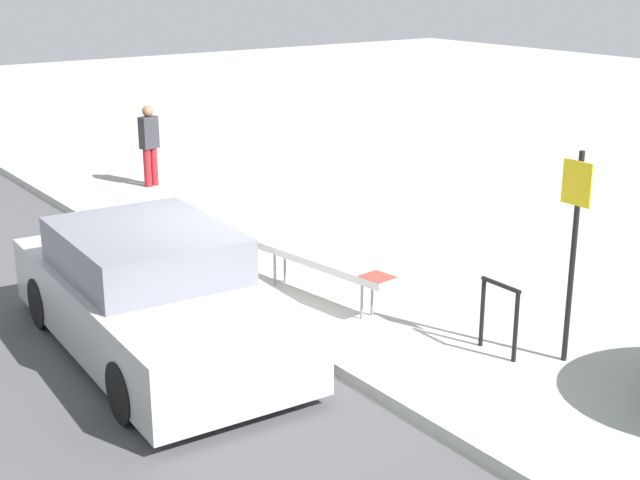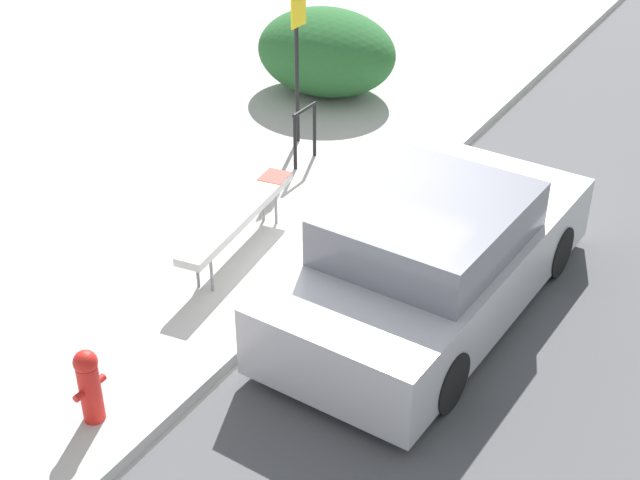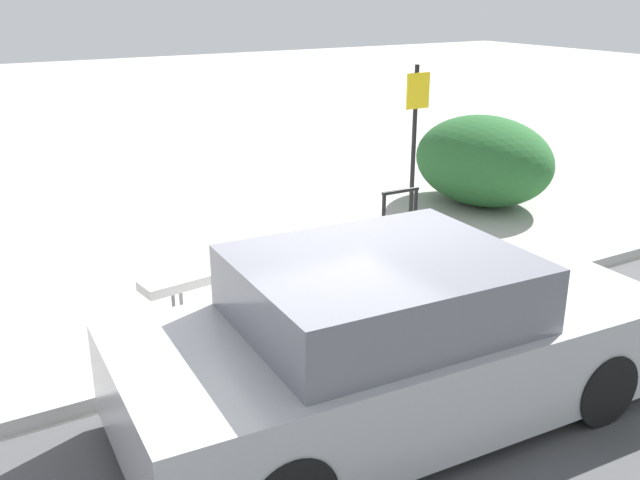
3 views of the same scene
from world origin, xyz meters
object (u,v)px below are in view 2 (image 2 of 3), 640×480
Objects in this scene: fire_hydrant at (89,384)px; parked_car_near at (433,258)px; sign_post at (297,51)px; bike_rack at (305,129)px; bench at (238,216)px.

parked_car_near is (3.14, -1.88, 0.23)m from fire_hydrant.
bike_rack is at bearing -140.13° from sign_post.
bench is 2.52m from bike_rack.
bike_rack is 1.13m from sign_post.
bike_rack is (2.44, 0.61, 0.00)m from bench.
bike_rack is 3.78m from parked_car_near.
sign_post is at bearing 12.18° from bench.
bench is 2.40m from parked_car_near.
fire_hydrant is 0.17× the size of parked_car_near.
sign_post reaches higher than bike_rack.
fire_hydrant is (-3.00, -0.51, -0.09)m from bench.
bike_rack is at bearing 6.60° from bench.
parked_car_near is (-2.30, -3.00, 0.13)m from bike_rack.
bench is 1.01× the size of sign_post.
bike_rack reaches higher than fire_hydrant.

